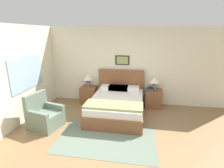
{
  "coord_description": "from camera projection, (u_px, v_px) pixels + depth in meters",
  "views": [
    {
      "loc": [
        0.62,
        -3.19,
        2.38
      ],
      "look_at": [
        -0.17,
        1.45,
        1.0
      ],
      "focal_mm": 28.0,
      "sensor_mm": 36.0,
      "label": 1
    }
  ],
  "objects": [
    {
      "name": "ground_plane",
      "position": [
        109.0,
        147.0,
        3.78
      ],
      "size": [
        16.0,
        16.0,
        0.0
      ],
      "primitive_type": "plane",
      "color": "olive"
    },
    {
      "name": "wall_back",
      "position": [
        123.0,
        66.0,
        5.95
      ],
      "size": [
        7.45,
        0.09,
        2.6
      ],
      "color": "beige",
      "rests_on": "ground_plane"
    },
    {
      "name": "wall_left",
      "position": [
        31.0,
        72.0,
        5.07
      ],
      "size": [
        0.08,
        5.05,
        2.6
      ],
      "color": "beige",
      "rests_on": "ground_plane"
    },
    {
      "name": "area_rug_main",
      "position": [
        107.0,
        139.0,
        4.08
      ],
      "size": [
        2.27,
        1.47,
        0.01
      ],
      "color": "slate",
      "rests_on": "ground_plane"
    },
    {
      "name": "bed",
      "position": [
        117.0,
        105.0,
        5.23
      ],
      "size": [
        1.54,
        2.03,
        1.19
      ],
      "color": "brown",
      "rests_on": "ground_plane"
    },
    {
      "name": "armchair",
      "position": [
        44.0,
        116.0,
        4.56
      ],
      "size": [
        0.87,
        0.84,
        0.89
      ],
      "rotation": [
        0.0,
        0.0,
        -1.82
      ],
      "color": "slate",
      "rests_on": "ground_plane"
    },
    {
      "name": "nightstand_near_window",
      "position": [
        89.0,
        95.0,
        6.12
      ],
      "size": [
        0.53,
        0.48,
        0.59
      ],
      "color": "brown",
      "rests_on": "ground_plane"
    },
    {
      "name": "nightstand_by_door",
      "position": [
        153.0,
        99.0,
        5.77
      ],
      "size": [
        0.53,
        0.48,
        0.59
      ],
      "color": "brown",
      "rests_on": "ground_plane"
    },
    {
      "name": "table_lamp_near_window",
      "position": [
        88.0,
        78.0,
        5.98
      ],
      "size": [
        0.33,
        0.33,
        0.44
      ],
      "color": "slate",
      "rests_on": "nightstand_near_window"
    },
    {
      "name": "table_lamp_by_door",
      "position": [
        155.0,
        81.0,
        5.62
      ],
      "size": [
        0.33,
        0.33,
        0.44
      ],
      "color": "slate",
      "rests_on": "nightstand_by_door"
    },
    {
      "name": "book_thick_bottom",
      "position": [
        150.0,
        90.0,
        5.66
      ],
      "size": [
        0.23,
        0.24,
        0.03
      ],
      "rotation": [
        0.0,
        0.0,
        -0.15
      ],
      "color": "#335693",
      "rests_on": "nightstand_by_door"
    },
    {
      "name": "book_hardcover_middle",
      "position": [
        150.0,
        89.0,
        5.65
      ],
      "size": [
        0.2,
        0.25,
        0.04
      ],
      "rotation": [
        0.0,
        0.0,
        0.13
      ],
      "color": "#4C7551",
      "rests_on": "book_thick_bottom"
    },
    {
      "name": "book_novel_upper",
      "position": [
        150.0,
        88.0,
        5.64
      ],
      "size": [
        0.21,
        0.28,
        0.03
      ],
      "rotation": [
        0.0,
        0.0,
        0.12
      ],
      "color": "#232328",
      "rests_on": "book_hardcover_middle"
    }
  ]
}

